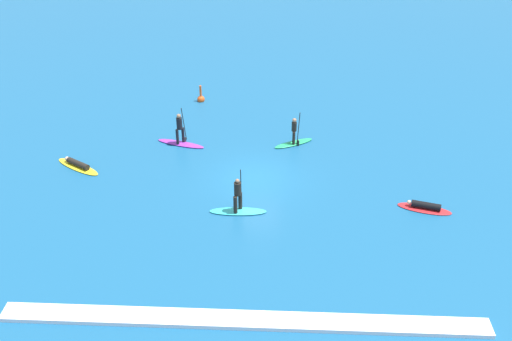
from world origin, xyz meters
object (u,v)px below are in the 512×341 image
Objects in this scene: surfer_on_yellow_board at (78,165)px; marker_buoy at (201,98)px; surfer_on_purple_board at (180,136)px; surfer_on_teal_board at (238,204)px; surfer_on_red_board at (425,207)px; surfer_on_green_board at (294,138)px.

marker_buoy is at bearing -89.76° from surfer_on_yellow_board.
surfer_on_purple_board is 7.77m from surfer_on_teal_board.
surfer_on_purple_board is 1.08× the size of surfer_on_teal_board.
surfer_on_red_board reaches higher than surfer_on_yellow_board.
surfer_on_teal_board is at bearing 19.55° from surfer_on_red_board.
surfer_on_purple_board is 1.11× the size of surfer_on_red_board.
surfer_on_green_board reaches higher than marker_buoy.
surfer_on_teal_board is at bearing -140.80° from surfer_on_green_board.
surfer_on_yellow_board is at bearing 165.73° from surfer_on_green_board.
surfer_on_purple_board is 6.21m from marker_buoy.
surfer_on_green_board is (-6.33, 6.44, 0.27)m from surfer_on_red_board.
surfer_on_green_board is at bearing -132.73° from surfer_on_yellow_board.
surfer_on_green_board is at bearing -29.97° from surfer_on_red_board.
marker_buoy is (-3.46, 12.94, -0.30)m from surfer_on_teal_board.
surfer_on_red_board is (18.18, -3.22, 0.00)m from surfer_on_yellow_board.
marker_buoy is (5.64, 9.08, 0.05)m from surfer_on_yellow_board.
surfer_on_yellow_board is 1.07× the size of surfer_on_teal_board.
surfer_on_green_board is (2.76, 7.08, -0.07)m from surfer_on_teal_board.
surfer_on_teal_board is at bearing -42.85° from surfer_on_purple_board.
surfer_on_yellow_board is 1.21× the size of surfer_on_green_board.
surfer_on_red_board is 9.03m from surfer_on_green_board.
marker_buoy reaches higher than surfer_on_red_board.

